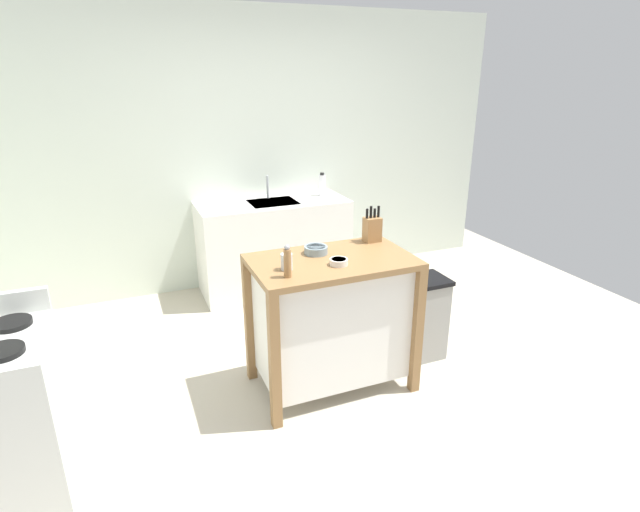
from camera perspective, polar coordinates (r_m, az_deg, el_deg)
name	(u,v)px	position (r m, az deg, el deg)	size (l,w,h in m)	color
ground_plane	(344,379)	(3.64, 2.71, -13.74)	(6.09, 6.09, 0.00)	#BCB29E
wall_back	(256,152)	(4.99, -7.23, 11.68)	(5.09, 0.10, 2.60)	silver
kitchen_island	(332,316)	(3.34, 1.33, -6.87)	(1.03, 0.62, 0.92)	olive
knife_block	(372,229)	(3.49, 5.94, 3.11)	(0.11, 0.09, 0.25)	#9E7042
bowl_stoneware_deep	(316,250)	(3.25, -0.46, 0.72)	(0.15, 0.15, 0.05)	gray
bowl_ceramic_small	(339,262)	(3.07, 2.14, -0.64)	(0.11, 0.11, 0.04)	silver
drinking_cup	(287,262)	(2.99, -3.81, -0.66)	(0.07, 0.07, 0.10)	silver
pepper_grinder	(287,262)	(2.86, -3.71, -0.67)	(0.04, 0.04, 0.20)	#9E7042
trash_bin	(420,318)	(3.82, 11.31, -6.89)	(0.36, 0.28, 0.63)	gray
sink_counter	(274,246)	(4.88, -5.26, 1.18)	(1.41, 0.60, 0.88)	white
sink_faucet	(268,187)	(4.86, -5.97, 7.81)	(0.02, 0.02, 0.22)	#B7BCC1
bottle_hand_soap	(322,185)	(4.96, 0.23, 8.09)	(0.07, 0.07, 0.22)	white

